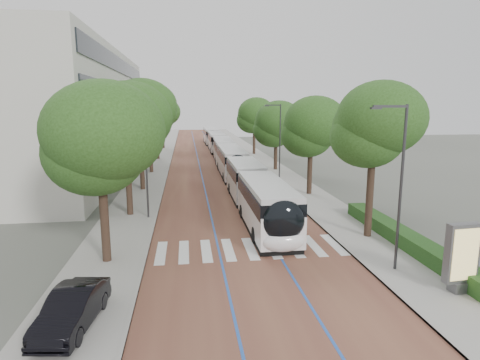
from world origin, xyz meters
name	(u,v)px	position (x,y,z in m)	size (l,w,h in m)	color
ground	(249,255)	(0.00, 0.00, 0.00)	(160.00, 160.00, 0.00)	#51544C
road	(208,158)	(0.00, 40.00, 0.01)	(11.00, 140.00, 0.02)	brown
sidewalk_left	(158,159)	(-7.50, 40.00, 0.06)	(4.00, 140.00, 0.12)	#989590
sidewalk_right	(257,157)	(7.50, 40.00, 0.06)	(4.00, 140.00, 0.12)	#989590
kerb_left	(171,159)	(-5.60, 40.00, 0.06)	(0.20, 140.00, 0.14)	gray
kerb_right	(245,157)	(5.60, 40.00, 0.06)	(0.20, 140.00, 0.14)	gray
zebra_crossing	(250,248)	(0.20, 1.00, 0.03)	(10.55, 3.60, 0.01)	silver
lane_line_left	(198,159)	(-1.60, 40.00, 0.02)	(0.12, 126.00, 0.01)	#2250AD
lane_line_right	(219,158)	(1.60, 40.00, 0.02)	(0.12, 126.00, 0.01)	#2250AD
office_building	(41,114)	(-19.47, 28.00, 7.00)	(18.11, 40.00, 14.00)	#B4B1A7
hedge	(406,239)	(9.10, 0.00, 0.52)	(1.20, 14.00, 0.80)	#173E15
streetlight_near	(398,175)	(6.62, -3.00, 4.82)	(1.82, 0.20, 8.00)	#333336
streetlight_far	(278,135)	(6.62, 22.00, 4.82)	(1.82, 0.20, 8.00)	#333336
lamp_post_left	(146,162)	(-6.10, 8.00, 4.12)	(0.14, 0.14, 8.00)	#333336
trees_left	(146,117)	(-7.50, 24.23, 6.79)	(6.39, 60.97, 9.99)	black
trees_right	(283,123)	(7.70, 24.53, 5.98)	(5.98, 47.57, 8.91)	black
lead_bus	(256,194)	(1.77, 7.98, 1.63)	(2.56, 18.40, 3.20)	black
bus_queued_0	(232,162)	(1.79, 24.55, 1.62)	(2.58, 12.41, 3.20)	white
bus_queued_1	(223,150)	(1.98, 36.83, 1.62)	(2.89, 12.47, 3.20)	white
bus_queued_2	(217,142)	(1.98, 49.57, 1.62)	(2.60, 12.41, 3.20)	white
bus_queued_3	(211,136)	(1.79, 62.87, 1.62)	(2.66, 12.42, 3.20)	white
ad_panel	(462,256)	(8.26, -5.67, 1.73)	(1.51, 0.62, 3.07)	#59595B
parked_car	(72,309)	(-7.52, -6.36, 0.82)	(1.48, 4.25, 1.40)	black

